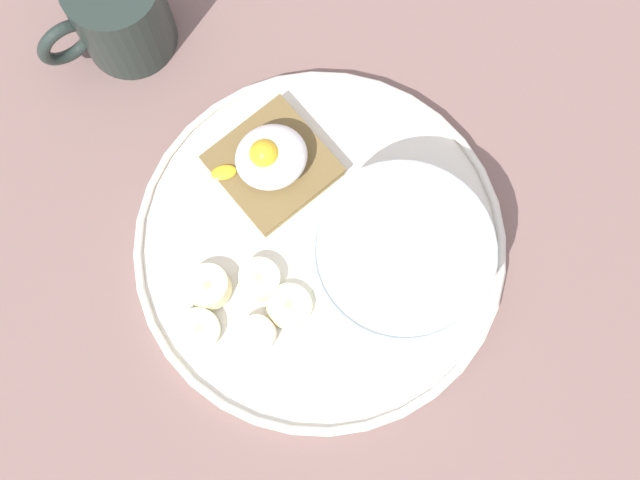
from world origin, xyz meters
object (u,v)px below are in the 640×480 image
object	(u,v)px
toast_slice	(273,165)
banana_slice_front	(208,287)
banana_slice_back	(259,279)
banana_slice_inner	(289,306)
banana_slice_right	(198,330)
oatmeal_bowl	(399,259)
coffee_mug	(118,13)
banana_slice_left	(257,334)
poached_egg	(270,157)

from	to	relation	value
toast_slice	banana_slice_front	xyz separation A→B (cm)	(-8.44, -6.66, 0.05)
banana_slice_back	banana_slice_inner	distance (cm)	3.05
toast_slice	banana_slice_right	xyz separation A→B (cm)	(-10.44, -9.29, -0.20)
oatmeal_bowl	banana_slice_back	distance (cm)	10.78
oatmeal_bowl	coffee_mug	world-z (taller)	coffee_mug
toast_slice	banana_slice_inner	size ratio (longest dim) A/B	2.43
toast_slice	banana_slice_back	xyz separation A→B (cm)	(-4.73, -7.77, 0.00)
banana_slice_back	banana_slice_right	xyz separation A→B (cm)	(-5.72, -1.51, -0.21)
coffee_mug	oatmeal_bowl	bearing A→B (deg)	-67.53
banana_slice_front	banana_slice_left	world-z (taller)	banana_slice_front
poached_egg	banana_slice_front	size ratio (longest dim) A/B	1.65
coffee_mug	banana_slice_left	bearing A→B (deg)	-91.33
banana_slice_inner	banana_slice_right	bearing A→B (deg)	169.49
oatmeal_bowl	banana_slice_front	distance (cm)	14.58
banana_slice_right	banana_slice_inner	distance (cm)	7.04
banana_slice_left	banana_slice_right	bearing A→B (deg)	151.00
coffee_mug	banana_slice_back	bearing A→B (deg)	-87.00
toast_slice	banana_slice_inner	xyz separation A→B (cm)	(-3.52, -10.57, -0.22)
toast_slice	poached_egg	size ratio (longest dim) A/B	1.30
poached_egg	banana_slice_left	size ratio (longest dim) A/B	1.90
banana_slice_front	banana_slice_inner	bearing A→B (deg)	-38.45
banana_slice_left	coffee_mug	distance (cm)	27.20
poached_egg	coffee_mug	size ratio (longest dim) A/B	0.69
banana_slice_back	toast_slice	bearing A→B (deg)	58.71
banana_slice_front	coffee_mug	xyz separation A→B (cm)	(2.49, 22.27, 2.69)
banana_slice_back	banana_slice_left	bearing A→B (deg)	-116.87
toast_slice	banana_slice_front	size ratio (longest dim) A/B	2.15
banana_slice_left	banana_slice_right	xyz separation A→B (cm)	(-3.87, 2.14, 0.01)
poached_egg	banana_slice_front	distance (cm)	10.90
coffee_mug	banana_slice_front	bearing A→B (deg)	-96.37
poached_egg	coffee_mug	world-z (taller)	coffee_mug
banana_slice_right	toast_slice	bearing A→B (deg)	41.65
oatmeal_bowl	poached_egg	xyz separation A→B (cm)	(-5.28, 11.32, -0.23)
banana_slice_back	banana_slice_right	distance (cm)	5.92
toast_slice	coffee_mug	xyz separation A→B (cm)	(-5.95, 15.61, 2.74)
poached_egg	banana_slice_left	bearing A→B (deg)	-119.50
banana_slice_front	banana_slice_back	distance (cm)	3.88
oatmeal_bowl	banana_slice_right	xyz separation A→B (cm)	(-15.62, 2.01, -2.61)
oatmeal_bowl	banana_slice_back	size ratio (longest dim) A/B	3.07
oatmeal_bowl	poached_egg	bearing A→B (deg)	114.99
oatmeal_bowl	coffee_mug	distance (cm)	29.12
oatmeal_bowl	banana_slice_right	distance (cm)	15.96
banana_slice_left	banana_slice_back	world-z (taller)	banana_slice_back
banana_slice_left	banana_slice_back	distance (cm)	4.10
banana_slice_front	banana_slice_left	distance (cm)	5.12
banana_slice_front	oatmeal_bowl	bearing A→B (deg)	-18.79
poached_egg	coffee_mug	distance (cm)	16.66
toast_slice	poached_egg	distance (cm)	2.18
banana_slice_left	banana_slice_inner	size ratio (longest dim) A/B	0.98
oatmeal_bowl	banana_slice_right	bearing A→B (deg)	172.66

